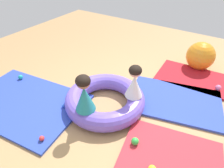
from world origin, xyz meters
TOP-DOWN VIEW (x-y plane):
  - ground_plane at (0.00, 0.00)m, footprint 8.00×8.00m
  - gym_mat_near_left at (1.12, -0.28)m, footprint 1.34×1.12m
  - gym_mat_far_right at (0.81, 0.79)m, footprint 1.64×1.30m
  - gym_mat_near_right at (1.06, 1.63)m, footprint 1.69×0.91m
  - gym_mat_far_left at (-1.23, -0.59)m, footprint 2.02×1.49m
  - inflatable_cushion at (-0.08, 0.08)m, footprint 1.25×1.25m
  - child_in_teal at (-0.10, -0.35)m, footprint 0.37×0.37m
  - child_in_white at (0.31, 0.26)m, footprint 0.35×0.35m
  - play_ball_red at (-0.38, -0.95)m, footprint 0.07×0.07m
  - play_ball_pink at (1.35, 1.44)m, footprint 0.10×0.10m
  - play_ball_green at (0.67, -0.34)m, footprint 0.10×0.10m
  - play_ball_teal at (-1.81, -0.20)m, footprint 0.08×0.08m
  - play_ball_blue at (-0.58, -0.33)m, footprint 0.06×0.06m
  - exercise_ball_large at (0.86, 2.09)m, footprint 0.56×0.56m

SIDE VIEW (x-z plane):
  - ground_plane at x=0.00m, z-range 0.00..0.00m
  - gym_mat_near_left at x=1.12m, z-range 0.00..0.04m
  - gym_mat_far_right at x=0.81m, z-range 0.00..0.04m
  - gym_mat_near_right at x=1.06m, z-range 0.00..0.04m
  - gym_mat_far_left at x=-1.23m, z-range 0.00..0.04m
  - play_ball_blue at x=-0.58m, z-range 0.04..0.10m
  - play_ball_red at x=-0.38m, z-range 0.04..0.11m
  - play_ball_teal at x=-1.81m, z-range 0.04..0.12m
  - play_ball_green at x=0.67m, z-range 0.04..0.14m
  - play_ball_pink at x=1.35m, z-range 0.04..0.14m
  - inflatable_cushion at x=-0.08m, z-range 0.00..0.28m
  - exercise_ball_large at x=0.86m, z-range 0.00..0.56m
  - child_in_white at x=0.31m, z-range 0.27..0.78m
  - child_in_teal at x=-0.10m, z-range 0.27..0.81m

